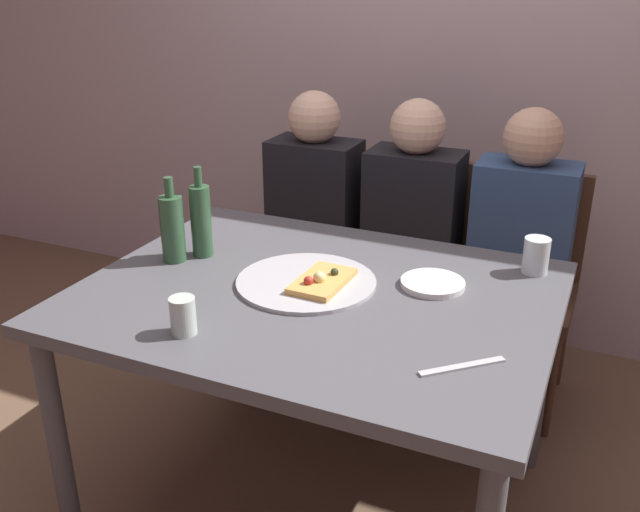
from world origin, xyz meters
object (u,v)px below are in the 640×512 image
tumbler_near (183,316)px  guest_in_sweater (305,225)px  table_knife (462,367)px  chair_right (519,274)px  dining_table (316,315)px  chair_left (320,241)px  pizza_tray (306,282)px  wine_bottle (172,227)px  chair_middle (415,257)px  beer_bottle (201,220)px  guest_by_wall (516,258)px  plate_stack (433,283)px  guest_in_beanie (405,240)px  pizza_slice_last (322,281)px  tumbler_far (536,256)px

tumbler_near → guest_in_sweater: guest_in_sweater is taller
table_knife → chair_right: 1.18m
dining_table → guest_in_sweater: guest_in_sweater is taller
dining_table → chair_left: size_ratio=1.49×
pizza_tray → wine_bottle: bearing=-178.8°
chair_middle → guest_in_sweater: bearing=19.6°
wine_bottle → dining_table: bearing=-2.5°
beer_bottle → guest_by_wall: guest_by_wall is taller
plate_stack → guest_by_wall: guest_by_wall is taller
chair_right → guest_by_wall: 0.20m
chair_left → beer_bottle: bearing=86.8°
table_knife → guest_in_sweater: size_ratio=0.19×
chair_left → chair_right: 0.84m
tumbler_near → chair_left: chair_left is taller
guest_in_sweater → guest_in_beanie: 0.42m
dining_table → table_knife: (0.48, -0.24, 0.08)m
tumbler_near → chair_left: size_ratio=0.11×
pizza_tray → guest_in_beanie: bearing=84.2°
pizza_slice_last → guest_by_wall: 0.88m
pizza_tray → chair_right: 1.05m
plate_stack → guest_in_sweater: guest_in_sweater is taller
pizza_tray → plate_stack: 0.37m
pizza_tray → chair_right: (0.49, 0.89, -0.25)m
pizza_tray → dining_table: bearing=-34.1°
guest_in_sweater → guest_in_beanie: bearing=-180.0°
pizza_slice_last → beer_bottle: (-0.45, 0.07, 0.10)m
tumbler_near → chair_right: chair_right is taller
dining_table → chair_middle: chair_middle is taller
tumbler_far → chair_left: size_ratio=0.12×
wine_bottle → beer_bottle: bearing=50.8°
pizza_tray → guest_in_beanie: (0.08, 0.74, -0.12)m
tumbler_far → chair_right: (-0.11, 0.53, -0.30)m
guest_in_beanie → chair_left: bearing=-19.6°
tumbler_near → guest_in_sweater: size_ratio=0.08×
pizza_slice_last → beer_bottle: size_ratio=0.76×
chair_left → plate_stack: bearing=132.6°
beer_bottle → tumbler_near: beer_bottle is taller
pizza_tray → table_knife: bearing=-26.9°
tumbler_far → chair_right: size_ratio=0.12×
wine_bottle → chair_right: 1.35m
dining_table → chair_left: chair_left is taller
tumbler_near → tumbler_far: (0.76, 0.75, 0.01)m
beer_bottle → plate_stack: beer_bottle is taller
pizza_slice_last → guest_in_sweater: guest_in_sweater is taller
wine_bottle → table_knife: wine_bottle is taller
pizza_slice_last → plate_stack: 0.32m
dining_table → guest_by_wall: bearing=59.8°
dining_table → wine_bottle: bearing=177.5°
pizza_tray → guest_in_sweater: 0.82m
pizza_tray → table_knife: (0.53, -0.27, -0.00)m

